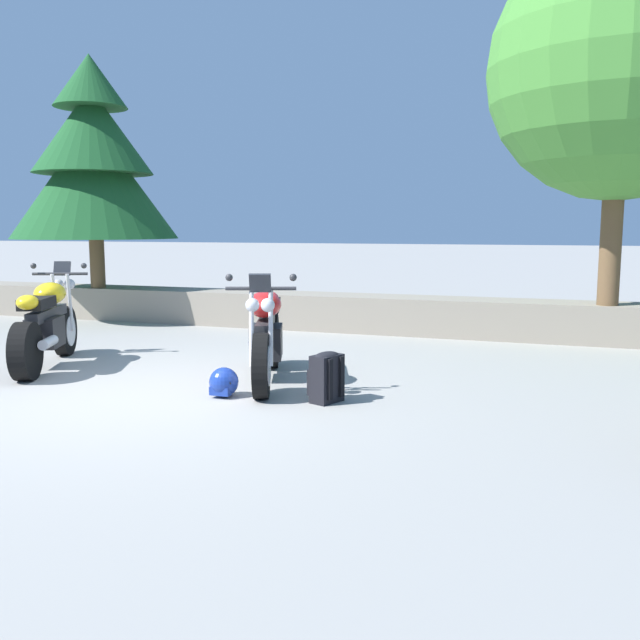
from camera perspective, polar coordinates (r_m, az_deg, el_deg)
name	(u,v)px	position (r m, az deg, el deg)	size (l,w,h in m)	color
ground_plane	(127,396)	(6.83, -15.71, -6.12)	(120.00, 120.00, 0.00)	gray
stone_wall	(304,311)	(10.99, -1.30, 0.79)	(36.00, 0.80, 0.55)	gray
motorcycle_yellow_near_left	(47,325)	(8.50, -21.69, -0.37)	(1.07, 1.95, 1.18)	black
motorcycle_red_centre	(266,336)	(7.12, -4.54, -1.31)	(0.98, 1.99, 1.18)	black
rider_backpack	(326,376)	(6.33, 0.53, -4.66)	(0.32, 0.34, 0.47)	black
rider_helmet	(223,383)	(6.60, -8.01, -5.15)	(0.28, 0.28, 0.28)	navy
pine_tree_far_left	(93,162)	(12.59, -18.31, 12.34)	(2.78, 2.78, 3.92)	brown
leafy_tree_mid_left	(635,71)	(10.14, 24.66, 18.22)	(3.59, 3.42, 4.81)	brown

